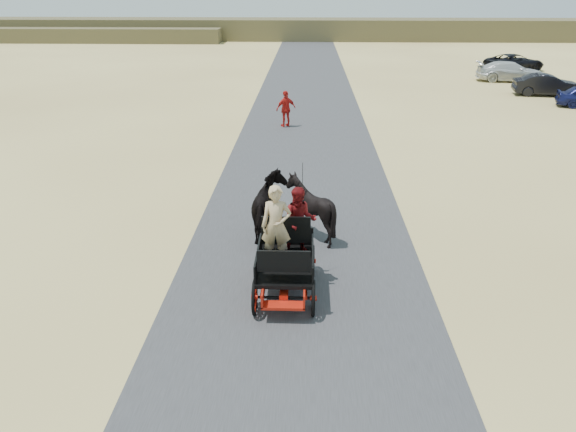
{
  "coord_description": "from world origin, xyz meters",
  "views": [
    {
      "loc": [
        0.13,
        -9.12,
        6.5
      ],
      "look_at": [
        -0.32,
        3.55,
        1.2
      ],
      "focal_mm": 35.0,
      "sensor_mm": 36.0,
      "label": 1
    }
  ],
  "objects_px": {
    "carriage": "(285,278)",
    "horse_right": "(310,208)",
    "pedestrian": "(286,109)",
    "car_d": "(515,62)",
    "car_b": "(547,85)",
    "car_c": "(510,72)",
    "horse_left": "(270,208)"
  },
  "relations": [
    {
      "from": "pedestrian",
      "to": "car_c",
      "type": "xyz_separation_m",
      "value": [
        15.25,
        13.94,
        -0.19
      ]
    },
    {
      "from": "carriage",
      "to": "pedestrian",
      "type": "bearing_deg",
      "value": 92.17
    },
    {
      "from": "car_b",
      "to": "car_d",
      "type": "relative_size",
      "value": 0.84
    },
    {
      "from": "pedestrian",
      "to": "car_c",
      "type": "relative_size",
      "value": 0.37
    },
    {
      "from": "pedestrian",
      "to": "car_d",
      "type": "relative_size",
      "value": 0.37
    },
    {
      "from": "car_d",
      "to": "car_c",
      "type": "bearing_deg",
      "value": 139.06
    },
    {
      "from": "horse_left",
      "to": "car_d",
      "type": "xyz_separation_m",
      "value": [
        17.19,
        31.8,
        -0.2
      ]
    },
    {
      "from": "horse_left",
      "to": "car_d",
      "type": "bearing_deg",
      "value": -118.39
    },
    {
      "from": "pedestrian",
      "to": "horse_left",
      "type": "bearing_deg",
      "value": 62.12
    },
    {
      "from": "carriage",
      "to": "car_b",
      "type": "distance_m",
      "value": 28.64
    },
    {
      "from": "horse_left",
      "to": "horse_right",
      "type": "bearing_deg",
      "value": -180.0
    },
    {
      "from": "horse_right",
      "to": "pedestrian",
      "type": "bearing_deg",
      "value": -84.85
    },
    {
      "from": "car_c",
      "to": "car_d",
      "type": "distance_m",
      "value": 5.48
    },
    {
      "from": "carriage",
      "to": "horse_right",
      "type": "height_order",
      "value": "horse_right"
    },
    {
      "from": "car_b",
      "to": "car_c",
      "type": "height_order",
      "value": "car_c"
    },
    {
      "from": "car_c",
      "to": "car_d",
      "type": "bearing_deg",
      "value": -14.53
    },
    {
      "from": "carriage",
      "to": "car_d",
      "type": "relative_size",
      "value": 0.51
    },
    {
      "from": "horse_left",
      "to": "car_b",
      "type": "relative_size",
      "value": 0.51
    },
    {
      "from": "carriage",
      "to": "car_c",
      "type": "distance_m",
      "value": 33.11
    },
    {
      "from": "pedestrian",
      "to": "car_d",
      "type": "xyz_separation_m",
      "value": [
        17.23,
        19.06,
        -0.21
      ]
    },
    {
      "from": "carriage",
      "to": "horse_left",
      "type": "distance_m",
      "value": 3.09
    },
    {
      "from": "carriage",
      "to": "horse_right",
      "type": "distance_m",
      "value": 3.09
    },
    {
      "from": "carriage",
      "to": "car_d",
      "type": "bearing_deg",
      "value": 64.45
    },
    {
      "from": "carriage",
      "to": "horse_left",
      "type": "height_order",
      "value": "horse_left"
    },
    {
      "from": "horse_right",
      "to": "car_b",
      "type": "xyz_separation_m",
      "value": [
        14.57,
        21.32,
        -0.2
      ]
    },
    {
      "from": "horse_right",
      "to": "car_d",
      "type": "distance_m",
      "value": 35.64
    },
    {
      "from": "carriage",
      "to": "car_c",
      "type": "height_order",
      "value": "car_c"
    },
    {
      "from": "horse_right",
      "to": "car_c",
      "type": "height_order",
      "value": "horse_right"
    },
    {
      "from": "carriage",
      "to": "horse_left",
      "type": "bearing_deg",
      "value": 100.39
    },
    {
      "from": "pedestrian",
      "to": "car_d",
      "type": "distance_m",
      "value": 25.69
    },
    {
      "from": "pedestrian",
      "to": "car_b",
      "type": "xyz_separation_m",
      "value": [
        15.72,
        8.57,
        -0.21
      ]
    },
    {
      "from": "horse_left",
      "to": "car_c",
      "type": "bearing_deg",
      "value": -119.66
    }
  ]
}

